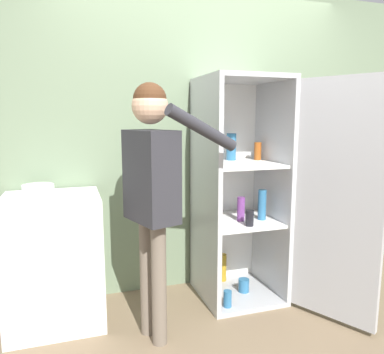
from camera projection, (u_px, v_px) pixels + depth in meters
The scene contains 6 objects.
ground_plane at pixel (247, 339), 2.51m from camera, with size 12.00×12.00×0.00m, color #7A664C.
wall_back at pixel (200, 141), 3.24m from camera, with size 7.00×0.06×2.55m.
refrigerator at pixel (256, 192), 2.97m from camera, with size 0.95×1.20×1.78m.
person at pixel (152, 177), 2.37m from camera, with size 0.72×0.48×1.68m.
counter at pixel (54, 260), 2.67m from camera, with size 0.65×0.58×0.93m.
bowl at pixel (38, 189), 2.66m from camera, with size 0.22×0.22×0.07m.
Camera 1 is at (-1.07, -2.08, 1.47)m, focal length 35.00 mm.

